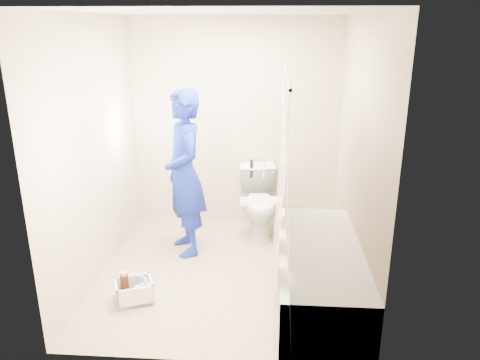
# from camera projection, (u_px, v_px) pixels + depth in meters

# --- Properties ---
(floor) EXTENTS (2.60, 2.60, 0.00)m
(floor) POSITION_uv_depth(u_px,v_px,m) (226.00, 271.00, 4.59)
(floor) COLOR tan
(floor) RESTS_ON ground
(ceiling) EXTENTS (2.40, 2.60, 0.02)m
(ceiling) POSITION_uv_depth(u_px,v_px,m) (223.00, 12.00, 3.83)
(ceiling) COLOR silver
(ceiling) RESTS_ON wall_back
(wall_back) EXTENTS (2.40, 0.02, 2.40)m
(wall_back) POSITION_uv_depth(u_px,v_px,m) (236.00, 124.00, 5.44)
(wall_back) COLOR #BEAE92
(wall_back) RESTS_ON ground
(wall_front) EXTENTS (2.40, 0.02, 2.40)m
(wall_front) POSITION_uv_depth(u_px,v_px,m) (204.00, 207.00, 2.98)
(wall_front) COLOR #BEAE92
(wall_front) RESTS_ON ground
(wall_left) EXTENTS (0.02, 2.60, 2.40)m
(wall_left) POSITION_uv_depth(u_px,v_px,m) (95.00, 151.00, 4.29)
(wall_left) COLOR #BEAE92
(wall_left) RESTS_ON ground
(wall_right) EXTENTS (0.02, 2.60, 2.40)m
(wall_right) POSITION_uv_depth(u_px,v_px,m) (360.00, 155.00, 4.13)
(wall_right) COLOR #BEAE92
(wall_right) RESTS_ON ground
(bathtub) EXTENTS (0.70, 1.75, 0.50)m
(bathtub) POSITION_uv_depth(u_px,v_px,m) (318.00, 271.00, 4.05)
(bathtub) COLOR white
(bathtub) RESTS_ON ground
(curtain_rod) EXTENTS (0.02, 1.90, 0.02)m
(curtain_rod) POSITION_uv_depth(u_px,v_px,m) (286.00, 73.00, 3.53)
(curtain_rod) COLOR silver
(curtain_rod) RESTS_ON wall_back
(shower_curtain) EXTENTS (0.06, 1.75, 1.80)m
(shower_curtain) POSITION_uv_depth(u_px,v_px,m) (283.00, 189.00, 3.83)
(shower_curtain) COLOR white
(shower_curtain) RESTS_ON curtain_rod
(toilet) EXTENTS (0.52, 0.79, 0.76)m
(toilet) POSITION_uv_depth(u_px,v_px,m) (260.00, 203.00, 5.29)
(toilet) COLOR white
(toilet) RESTS_ON ground
(tank_lid) EXTENTS (0.49, 0.26, 0.04)m
(tank_lid) POSITION_uv_depth(u_px,v_px,m) (261.00, 201.00, 5.16)
(tank_lid) COLOR white
(tank_lid) RESTS_ON toilet
(tank_internals) EXTENTS (0.18, 0.06, 0.25)m
(tank_internals) POSITION_uv_depth(u_px,v_px,m) (255.00, 167.00, 5.37)
(tank_internals) COLOR black
(tank_internals) RESTS_ON toilet
(plumber) EXTENTS (0.64, 0.74, 1.71)m
(plumber) POSITION_uv_depth(u_px,v_px,m) (184.00, 174.00, 4.75)
(plumber) COLOR #1023A2
(plumber) RESTS_ON ground
(cleaning_caddy) EXTENTS (0.39, 0.35, 0.24)m
(cleaning_caddy) POSITION_uv_depth(u_px,v_px,m) (136.00, 292.00, 4.07)
(cleaning_caddy) COLOR white
(cleaning_caddy) RESTS_ON ground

